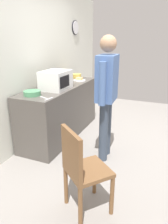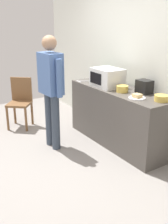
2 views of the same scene
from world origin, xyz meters
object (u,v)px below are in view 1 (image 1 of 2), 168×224
at_px(sandwich_plate, 79,80).
at_px(wooden_chair, 82,168).
at_px(toaster, 62,76).
at_px(mixing_bowl, 32,93).
at_px(microwave, 56,80).
at_px(spoon_utensil, 49,99).
at_px(cereal_bowl, 68,82).
at_px(person_standing, 107,90).
at_px(fork_utensil, 44,98).
at_px(salad_bowl, 77,76).

distance_m(sandwich_plate, wooden_chair, 2.38).
bearing_deg(toaster, mixing_bowl, -175.45).
distance_m(microwave, sandwich_plate, 0.80).
distance_m(microwave, spoon_utensil, 0.62).
bearing_deg(mixing_bowl, toaster, 4.55).
height_order(cereal_bowl, person_standing, person_standing).
bearing_deg(person_standing, cereal_bowl, 56.04).
relative_size(microwave, cereal_bowl, 2.74).
xyz_separation_m(sandwich_plate, person_standing, (-0.99, -0.85, 0.09)).
relative_size(sandwich_plate, toaster, 1.08).
relative_size(person_standing, wooden_chair, 1.88).
height_order(fork_utensil, wooden_chair, wooden_chair).
bearing_deg(spoon_utensil, person_standing, -63.52).
relative_size(microwave, mixing_bowl, 1.99).
xyz_separation_m(sandwich_plate, cereal_bowl, (-0.38, 0.05, 0.03)).
distance_m(sandwich_plate, salad_bowl, 0.33).
relative_size(sandwich_plate, mixing_bowl, 0.95).
height_order(toaster, wooden_chair, toaster).
relative_size(salad_bowl, person_standing, 0.11).
bearing_deg(toaster, spoon_utensil, -160.59).
relative_size(cereal_bowl, toaster, 0.83).
distance_m(fork_utensil, wooden_chair, 1.30).
distance_m(toaster, fork_utensil, 1.21).
bearing_deg(sandwich_plate, fork_utensil, -178.61).
height_order(mixing_bowl, person_standing, person_standing).
distance_m(cereal_bowl, person_standing, 1.09).
xyz_separation_m(salad_bowl, mixing_bowl, (-1.54, 0.01, -0.01)).
bearing_deg(salad_bowl, cereal_bowl, -168.59).
distance_m(salad_bowl, mixing_bowl, 1.54).
relative_size(salad_bowl, wooden_chair, 0.20).
xyz_separation_m(salad_bowl, cereal_bowl, (-0.66, -0.13, 0.01)).
relative_size(toaster, fork_utensil, 1.29).
relative_size(mixing_bowl, spoon_utensil, 1.48).
distance_m(microwave, salad_bowl, 1.07).
bearing_deg(cereal_bowl, salad_bowl, 11.41).
xyz_separation_m(person_standing, wooden_chair, (-1.14, -0.11, -0.52)).
height_order(sandwich_plate, wooden_chair, sandwich_plate).
height_order(mixing_bowl, wooden_chair, mixing_bowl).
bearing_deg(microwave, spoon_utensil, -160.27).
bearing_deg(wooden_chair, spoon_utensil, 46.56).
distance_m(toaster, spoon_utensil, 1.27).
distance_m(mixing_bowl, wooden_chair, 1.51).
distance_m(sandwich_plate, fork_utensil, 1.32).
distance_m(microwave, fork_utensil, 0.56).
relative_size(mixing_bowl, person_standing, 0.14).
bearing_deg(microwave, mixing_bowl, 164.99).
distance_m(sandwich_plate, mixing_bowl, 1.28).
relative_size(mixing_bowl, fork_utensil, 1.48).
relative_size(sandwich_plate, fork_utensil, 1.40).
bearing_deg(toaster, wooden_chair, -147.74).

